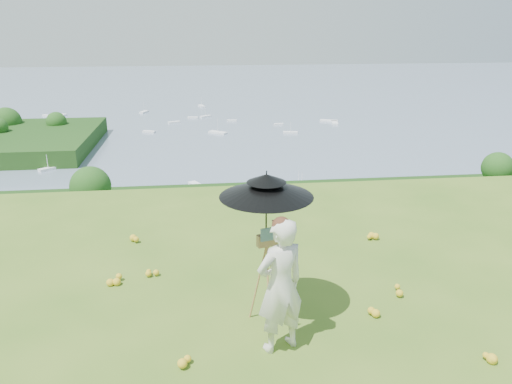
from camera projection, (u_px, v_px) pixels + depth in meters
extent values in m
plane|color=#436D1F|center=(351.00, 355.00, 6.29)|extent=(14.00, 14.00, 0.00)
cube|color=black|center=(227.00, 378.00, 48.58)|extent=(140.00, 56.00, 22.00)
cube|color=gray|center=(214.00, 259.00, 88.43)|extent=(170.00, 28.00, 8.00)
plane|color=slate|center=(201.00, 103.00, 242.79)|extent=(700.00, 700.00, 0.00)
imported|color=beige|center=(280.00, 286.00, 6.15)|extent=(0.77, 0.65, 1.79)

